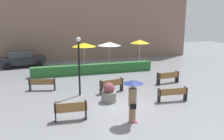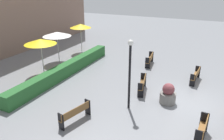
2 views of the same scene
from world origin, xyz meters
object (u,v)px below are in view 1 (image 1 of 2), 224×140
(bench_near_right, at_px, (173,93))
(parked_car, at_px, (22,59))
(bench_mid_center, at_px, (112,85))
(pedestrian_with_umbrella, at_px, (133,95))
(bench_far_left, at_px, (42,83))
(patio_umbrella_yellow, at_px, (84,45))
(bench_near_left, at_px, (71,110))
(patio_umbrella_yellow_far, at_px, (140,42))
(patio_umbrella_white, at_px, (109,44))
(bench_far_right, at_px, (168,77))
(planter_pot, at_px, (109,94))
(lamp_post, at_px, (79,60))

(bench_near_right, relative_size, parked_car, 0.41)
(bench_mid_center, relative_size, pedestrian_with_umbrella, 0.81)
(bench_far_left, xyz_separation_m, patio_umbrella_yellow, (3.96, 5.44, 1.90))
(parked_car, bearing_deg, patio_umbrella_yellow, -30.94)
(bench_near_left, relative_size, bench_near_right, 0.86)
(bench_mid_center, xyz_separation_m, pedestrian_with_umbrella, (-0.46, -4.71, 0.79))
(bench_far_left, height_order, parked_car, parked_car)
(pedestrian_with_umbrella, distance_m, patio_umbrella_yellow_far, 13.80)
(patio_umbrella_white, xyz_separation_m, patio_umbrella_yellow_far, (3.13, -0.21, 0.14))
(bench_far_right, bearing_deg, bench_near_right, -116.51)
(bench_near_left, bearing_deg, patio_umbrella_yellow, 75.65)
(bench_mid_center, distance_m, bench_far_left, 4.73)
(bench_mid_center, bearing_deg, parked_car, 119.39)
(planter_pot, bearing_deg, bench_near_left, -141.54)
(lamp_post, bearing_deg, bench_far_left, 141.26)
(planter_pot, distance_m, patio_umbrella_yellow, 9.17)
(bench_far_left, distance_m, parked_car, 8.98)
(bench_near_left, distance_m, patio_umbrella_white, 12.92)
(bench_near_right, bearing_deg, lamp_post, 150.79)
(bench_far_right, xyz_separation_m, patio_umbrella_white, (-2.50, 7.03, 1.82))
(planter_pot, height_order, parked_car, parked_car)
(patio_umbrella_yellow_far, relative_size, parked_car, 0.60)
(lamp_post, bearing_deg, parked_car, 110.25)
(pedestrian_with_umbrella, xyz_separation_m, patio_umbrella_yellow, (0.07, 12.01, 1.06))
(bench_near_left, distance_m, bench_far_left, 5.62)
(bench_far_left, bearing_deg, pedestrian_with_umbrella, -59.41)
(bench_far_right, xyz_separation_m, pedestrian_with_umbrella, (-5.17, -5.65, 0.82))
(bench_near_right, relative_size, pedestrian_with_umbrella, 0.88)
(pedestrian_with_umbrella, bearing_deg, patio_umbrella_yellow, 89.64)
(bench_near_left, xyz_separation_m, bench_far_right, (7.89, 4.57, -0.04))
(bench_mid_center, height_order, patio_umbrella_white, patio_umbrella_white)
(bench_far_left, relative_size, planter_pot, 1.53)
(pedestrian_with_umbrella, bearing_deg, bench_near_right, 30.75)
(bench_far_right, height_order, parked_car, parked_car)
(bench_mid_center, bearing_deg, pedestrian_with_umbrella, -95.55)
(patio_umbrella_yellow, bearing_deg, lamp_post, -103.36)
(bench_near_right, bearing_deg, bench_far_left, 147.60)
(bench_far_right, xyz_separation_m, patio_umbrella_yellow, (-5.09, 6.37, 1.88))
(bench_far_left, distance_m, patio_umbrella_white, 9.14)
(bench_mid_center, bearing_deg, patio_umbrella_yellow, 93.00)
(bench_near_left, bearing_deg, bench_far_left, 101.94)
(planter_pot, relative_size, patio_umbrella_yellow_far, 0.44)
(bench_far_right, bearing_deg, planter_pot, -154.34)
(planter_pot, bearing_deg, lamp_post, 128.99)
(lamp_post, xyz_separation_m, patio_umbrella_yellow_far, (7.45, 7.69, 0.19))
(planter_pot, height_order, patio_umbrella_white, patio_umbrella_white)
(bench_near_right, height_order, parked_car, parked_car)
(bench_near_right, height_order, bench_far_right, bench_far_right)
(bench_far_left, bearing_deg, patio_umbrella_white, 42.94)
(bench_far_right, xyz_separation_m, planter_pot, (-5.41, -2.60, -0.00))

